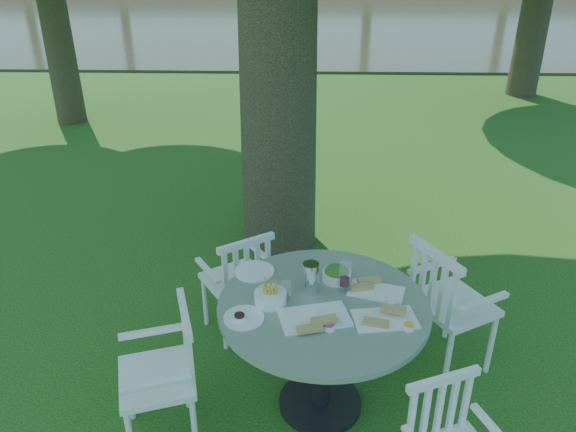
% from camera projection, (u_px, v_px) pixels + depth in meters
% --- Properties ---
extents(ground, '(140.00, 140.00, 0.00)m').
position_uv_depth(ground, '(287.00, 317.00, 4.69)').
color(ground, '#143E0D').
rests_on(ground, ground).
extents(table, '(1.31, 1.31, 0.84)m').
position_uv_depth(table, '(323.00, 326.00, 3.53)').
color(table, black).
rests_on(table, ground).
extents(chair_ne, '(0.67, 0.68, 1.01)m').
position_uv_depth(chair_ne, '(443.00, 299.00, 3.90)').
color(chair_ne, white).
rests_on(chair_ne, ground).
extents(chair_nw, '(0.62, 0.61, 0.90)m').
position_uv_depth(chair_nw, '(241.00, 277.00, 4.27)').
color(chair_nw, white).
rests_on(chair_nw, ground).
extents(chair_sw, '(0.57, 0.59, 0.94)m').
position_uv_depth(chair_sw, '(171.00, 366.00, 3.37)').
color(chair_sw, white).
rests_on(chair_sw, ground).
extents(tableware, '(1.15, 0.80, 0.21)m').
position_uv_depth(tableware, '(313.00, 292.00, 3.48)').
color(tableware, white).
rests_on(tableware, table).
extents(river, '(100.00, 28.00, 0.12)m').
position_uv_depth(river, '(304.00, 3.00, 25.19)').
color(river, '#2F321E').
rests_on(river, ground).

